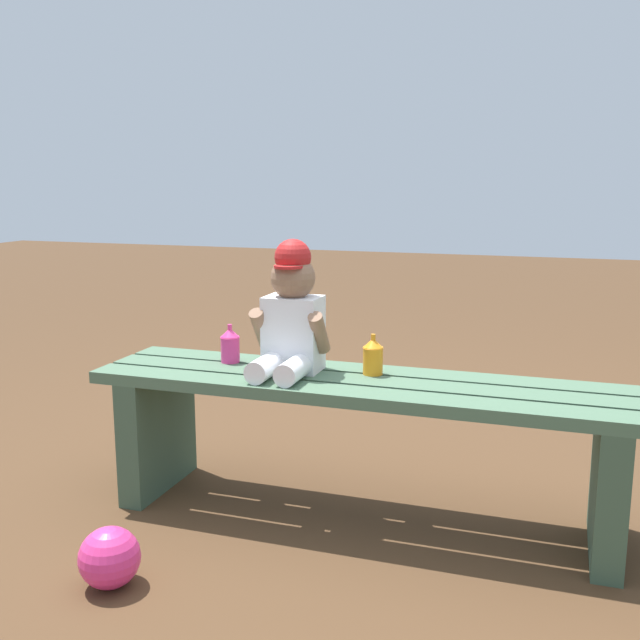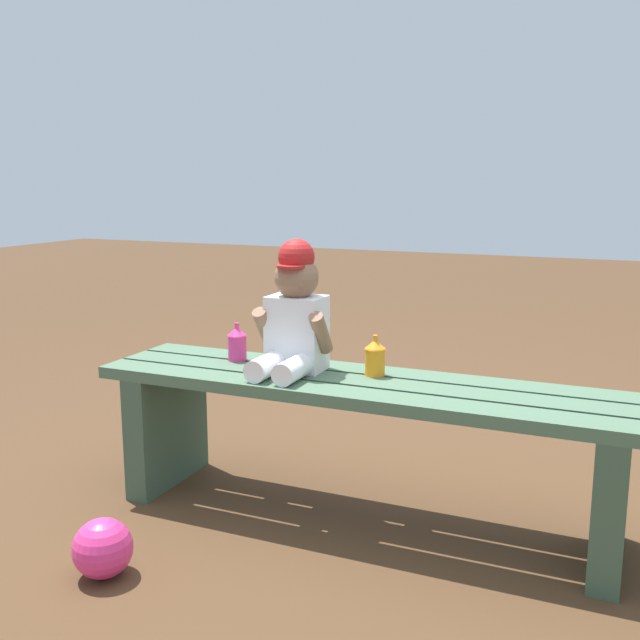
# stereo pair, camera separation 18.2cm
# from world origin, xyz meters

# --- Properties ---
(ground_plane) EXTENTS (16.00, 16.00, 0.00)m
(ground_plane) POSITION_xyz_m (0.00, 0.00, 0.00)
(ground_plane) COLOR #4C331E
(park_bench) EXTENTS (1.63, 0.37, 0.43)m
(park_bench) POSITION_xyz_m (0.00, 0.00, 0.30)
(park_bench) COLOR #47664C
(park_bench) RESTS_ON ground_plane
(child_figure) EXTENTS (0.23, 0.27, 0.40)m
(child_figure) POSITION_xyz_m (-0.23, 0.02, 0.61)
(child_figure) COLOR white
(child_figure) RESTS_ON park_bench
(sippy_cup_left) EXTENTS (0.06, 0.06, 0.12)m
(sippy_cup_left) POSITION_xyz_m (-0.46, 0.06, 0.49)
(sippy_cup_left) COLOR #E5337F
(sippy_cup_left) RESTS_ON park_bench
(sippy_cup_right) EXTENTS (0.06, 0.06, 0.12)m
(sippy_cup_right) POSITION_xyz_m (0.02, 0.06, 0.49)
(sippy_cup_right) COLOR orange
(sippy_cup_right) RESTS_ON park_bench
(toy_ball) EXTENTS (0.16, 0.16, 0.16)m
(toy_ball) POSITION_xyz_m (-0.50, -0.58, 0.08)
(toy_ball) COLOR #E5337F
(toy_ball) RESTS_ON ground_plane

